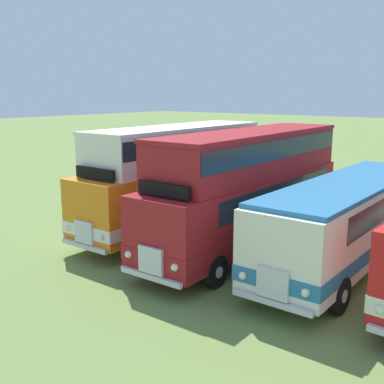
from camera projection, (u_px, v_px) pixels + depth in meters
The scene contains 3 objects.
bus_first_in_row at pixel (176, 174), 20.12m from camera, with size 2.67×10.05×4.49m.
bus_second_in_row at pixel (249, 185), 17.78m from camera, with size 2.75×11.05×4.49m.
bus_third_in_row at pixel (349, 216), 16.02m from camera, with size 2.63×10.68×2.99m.
Camera 1 is at (1.61, -15.14, 5.89)m, focal length 44.14 mm.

